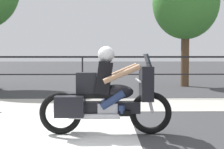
# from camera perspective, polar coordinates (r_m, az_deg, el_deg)

# --- Properties ---
(ground_plane) EXTENTS (120.00, 120.00, 0.00)m
(ground_plane) POSITION_cam_1_polar(r_m,az_deg,el_deg) (6.15, -8.14, -9.64)
(ground_plane) COLOR #38383A
(sidewalk_band) EXTENTS (44.00, 2.40, 0.01)m
(sidewalk_band) POSITION_cam_1_polar(r_m,az_deg,el_deg) (9.48, -5.62, -4.99)
(sidewalk_band) COLOR #B7B2A8
(sidewalk_band) RESTS_ON ground
(crosswalk_band) EXTENTS (3.00, 6.00, 0.01)m
(crosswalk_band) POSITION_cam_1_polar(r_m,az_deg,el_deg) (5.99, -10.46, -9.98)
(crosswalk_band) COLOR silver
(crosswalk_band) RESTS_ON ground
(fence_railing) EXTENTS (36.00, 0.05, 1.33)m
(fence_railing) POSITION_cam_1_polar(r_m,az_deg,el_deg) (11.16, -4.93, 1.61)
(fence_railing) COLOR black
(fence_railing) RESTS_ON ground
(motorcycle) EXTENTS (2.29, 0.76, 1.52)m
(motorcycle) POSITION_cam_1_polar(r_m,az_deg,el_deg) (5.91, -1.13, -3.54)
(motorcycle) COLOR black
(motorcycle) RESTS_ON ground
(tree_behind_sign) EXTENTS (2.83, 2.83, 5.14)m
(tree_behind_sign) POSITION_cam_1_polar(r_m,az_deg,el_deg) (15.25, 12.15, 11.51)
(tree_behind_sign) COLOR brown
(tree_behind_sign) RESTS_ON ground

